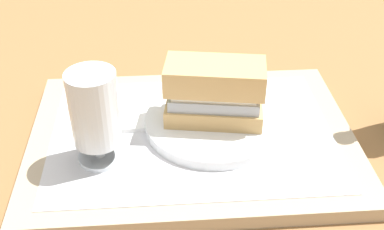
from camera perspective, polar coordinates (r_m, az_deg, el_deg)
name	(u,v)px	position (r m, az deg, el deg)	size (l,w,h in m)	color
ground_plane	(192,144)	(0.70, 0.00, -3.38)	(3.00, 3.00, 0.00)	olive
tray	(192,139)	(0.69, 0.00, -2.73)	(0.44, 0.32, 0.02)	tan
placemat	(192,133)	(0.68, 0.00, -2.02)	(0.38, 0.27, 0.00)	silver
plate	(214,122)	(0.69, 2.48, -0.81)	(0.19, 0.19, 0.01)	white
sandwich	(212,91)	(0.66, 2.30, 2.72)	(0.14, 0.08, 0.08)	tan
beer_glass	(95,112)	(0.61, -11.03, 0.29)	(0.06, 0.06, 0.12)	silver
napkin_folded	(129,116)	(0.71, -7.23, -0.14)	(0.09, 0.07, 0.01)	white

